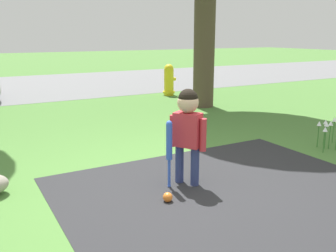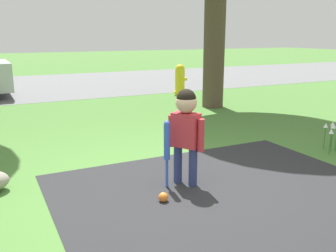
{
  "view_description": "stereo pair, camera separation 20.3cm",
  "coord_description": "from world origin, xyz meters",
  "px_view_note": "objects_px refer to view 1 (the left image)",
  "views": [
    {
      "loc": [
        -1.88,
        -2.95,
        1.5
      ],
      "look_at": [
        0.05,
        0.49,
        0.52
      ],
      "focal_mm": 40.0,
      "sensor_mm": 36.0,
      "label": 1
    },
    {
      "loc": [
        -1.7,
        -3.04,
        1.5
      ],
      "look_at": [
        0.05,
        0.49,
        0.52
      ],
      "focal_mm": 40.0,
      "sensor_mm": 36.0,
      "label": 2
    }
  ],
  "objects_px": {
    "baseball_bat": "(169,145)",
    "sports_ball": "(168,197)",
    "child": "(188,123)",
    "fire_hydrant": "(169,80)"
  },
  "relations": [
    {
      "from": "sports_ball",
      "to": "child",
      "type": "bearing_deg",
      "value": 36.0
    },
    {
      "from": "sports_ball",
      "to": "baseball_bat",
      "type": "bearing_deg",
      "value": 58.28
    },
    {
      "from": "baseball_bat",
      "to": "fire_hydrant",
      "type": "relative_size",
      "value": 0.88
    },
    {
      "from": "baseball_bat",
      "to": "sports_ball",
      "type": "height_order",
      "value": "baseball_bat"
    },
    {
      "from": "baseball_bat",
      "to": "sports_ball",
      "type": "distance_m",
      "value": 0.52
    },
    {
      "from": "fire_hydrant",
      "to": "child",
      "type": "bearing_deg",
      "value": -117.53
    },
    {
      "from": "sports_ball",
      "to": "fire_hydrant",
      "type": "relative_size",
      "value": 0.12
    },
    {
      "from": "baseball_bat",
      "to": "child",
      "type": "bearing_deg",
      "value": -1.81
    },
    {
      "from": "child",
      "to": "sports_ball",
      "type": "xyz_separation_m",
      "value": [
        -0.38,
        -0.28,
        -0.59
      ]
    },
    {
      "from": "child",
      "to": "baseball_bat",
      "type": "height_order",
      "value": "child"
    }
  ]
}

